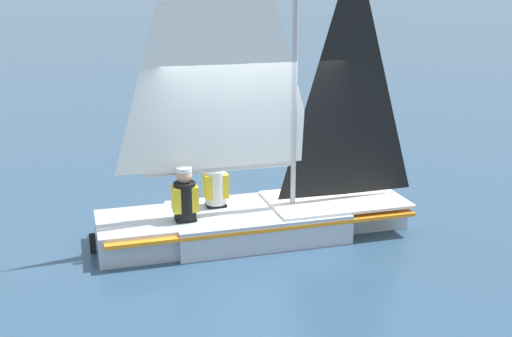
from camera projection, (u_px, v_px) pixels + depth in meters
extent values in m
plane|color=#2D4C6B|center=(256.00, 235.00, 9.35)|extent=(260.00, 260.00, 0.00)
cube|color=#B2BCCC|center=(256.00, 222.00, 9.29)|extent=(1.97, 2.73, 0.42)
cube|color=#B2BCCC|center=(366.00, 210.00, 9.76)|extent=(1.00, 1.19, 0.42)
cube|color=#B2BCCC|center=(135.00, 235.00, 8.82)|extent=(1.40, 1.30, 0.42)
cube|color=orange|center=(256.00, 213.00, 9.25)|extent=(2.48, 4.58, 0.05)
cube|color=silver|center=(335.00, 199.00, 9.56)|extent=(1.75, 2.27, 0.04)
cylinder|color=#B7B7BC|center=(296.00, 3.00, 8.58)|extent=(0.08, 0.08, 5.72)
cylinder|color=#B7B7BC|center=(220.00, 169.00, 8.92)|extent=(0.63, 2.09, 0.07)
pyramid|color=black|center=(350.00, 73.00, 9.07)|extent=(0.44, 1.47, 3.60)
cube|color=black|center=(93.00, 243.00, 8.69)|extent=(0.05, 0.09, 0.29)
cube|color=black|center=(216.00, 218.00, 9.39)|extent=(0.30, 0.33, 0.45)
cylinder|color=white|center=(216.00, 187.00, 9.26)|extent=(0.37, 0.37, 0.50)
cube|color=yellow|center=(216.00, 185.00, 9.25)|extent=(0.34, 0.40, 0.35)
sphere|color=brown|center=(215.00, 164.00, 9.16)|extent=(0.22, 0.22, 0.22)
cube|color=black|center=(186.00, 233.00, 8.84)|extent=(0.30, 0.33, 0.45)
cylinder|color=black|center=(185.00, 200.00, 8.71)|extent=(0.37, 0.37, 0.50)
cube|color=yellow|center=(185.00, 198.00, 8.70)|extent=(0.34, 0.40, 0.35)
sphere|color=tan|center=(184.00, 175.00, 8.61)|extent=(0.22, 0.22, 0.22)
cylinder|color=white|center=(184.00, 170.00, 8.58)|extent=(0.26, 0.26, 0.06)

